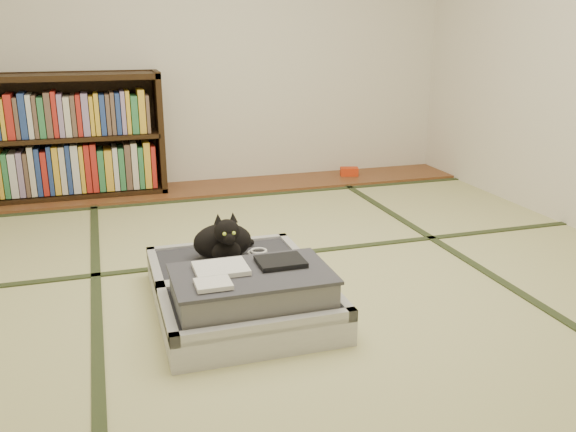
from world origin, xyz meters
name	(u,v)px	position (x,y,z in m)	size (l,w,h in m)	color
floor	(299,282)	(0.00, 0.00, 0.00)	(4.50, 4.50, 0.00)	#C9C486
wood_strip	(222,187)	(0.00, 2.00, 0.01)	(4.00, 0.50, 0.02)	brown
red_item	(349,172)	(1.13, 2.03, 0.06)	(0.15, 0.09, 0.07)	red
tatami_borders	(273,250)	(0.00, 0.49, 0.00)	(4.00, 4.50, 0.01)	#2D381E
bookcase	(63,140)	(-1.18, 2.07, 0.45)	(1.46, 0.33, 0.94)	black
suitcase	(242,290)	(-0.36, -0.24, 0.11)	(0.76, 1.01, 0.30)	silver
cat	(224,241)	(-0.37, 0.06, 0.25)	(0.34, 0.34, 0.27)	black
cable_coil	(258,252)	(-0.19, 0.09, 0.16)	(0.11, 0.11, 0.03)	white
hanger	(302,330)	(-0.15, -0.51, 0.01)	(0.38, 0.26, 0.01)	black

